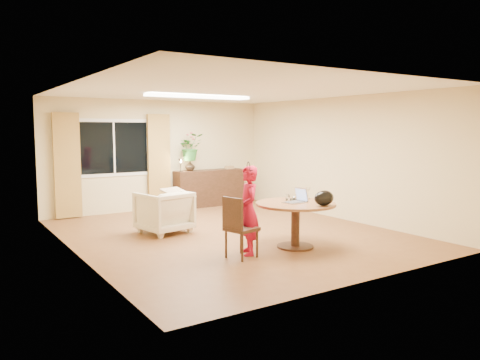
# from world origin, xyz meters

# --- Properties ---
(floor) EXTENTS (6.50, 6.50, 0.00)m
(floor) POSITION_xyz_m (0.00, 0.00, 0.00)
(floor) COLOR brown
(floor) RESTS_ON ground
(ceiling) EXTENTS (6.50, 6.50, 0.00)m
(ceiling) POSITION_xyz_m (0.00, 0.00, 2.60)
(ceiling) COLOR white
(ceiling) RESTS_ON wall_back
(wall_back) EXTENTS (5.50, 0.00, 5.50)m
(wall_back) POSITION_xyz_m (0.00, 3.25, 1.30)
(wall_back) COLOR beige
(wall_back) RESTS_ON floor
(wall_left) EXTENTS (0.00, 6.50, 6.50)m
(wall_left) POSITION_xyz_m (-2.75, 0.00, 1.30)
(wall_left) COLOR beige
(wall_left) RESTS_ON floor
(wall_right) EXTENTS (0.00, 6.50, 6.50)m
(wall_right) POSITION_xyz_m (2.75, 0.00, 1.30)
(wall_right) COLOR beige
(wall_right) RESTS_ON floor
(window) EXTENTS (1.70, 0.03, 1.30)m
(window) POSITION_xyz_m (-1.10, 3.23, 1.50)
(window) COLOR white
(window) RESTS_ON wall_back
(curtain_left) EXTENTS (0.55, 0.08, 2.25)m
(curtain_left) POSITION_xyz_m (-2.15, 3.15, 1.15)
(curtain_left) COLOR olive
(curtain_left) RESTS_ON wall_back
(curtain_right) EXTENTS (0.55, 0.08, 2.25)m
(curtain_right) POSITION_xyz_m (-0.05, 3.15, 1.15)
(curtain_right) COLOR olive
(curtain_right) RESTS_ON wall_back
(ceiling_panel) EXTENTS (2.20, 0.35, 0.05)m
(ceiling_panel) POSITION_xyz_m (0.00, 1.20, 2.57)
(ceiling_panel) COLOR white
(ceiling_panel) RESTS_ON ceiling
(dining_table) EXTENTS (1.29, 1.29, 0.73)m
(dining_table) POSITION_xyz_m (0.35, -1.43, 0.58)
(dining_table) COLOR brown
(dining_table) RESTS_ON floor
(dining_chair) EXTENTS (0.53, 0.50, 0.93)m
(dining_chair) POSITION_xyz_m (-0.72, -1.47, 0.46)
(dining_chair) COLOR black
(dining_chair) RESTS_ON floor
(child) EXTENTS (0.58, 0.47, 1.36)m
(child) POSITION_xyz_m (-0.53, -1.36, 0.68)
(child) COLOR red
(child) RESTS_ON floor
(laptop) EXTENTS (0.40, 0.29, 0.25)m
(laptop) POSITION_xyz_m (0.33, -1.42, 0.86)
(laptop) COLOR #B7B7BC
(laptop) RESTS_ON dining_table
(tumbler) EXTENTS (0.09, 0.09, 0.10)m
(tumbler) POSITION_xyz_m (0.37, -1.20, 0.78)
(tumbler) COLOR white
(tumbler) RESTS_ON dining_table
(wine_glass) EXTENTS (0.08, 0.08, 0.20)m
(wine_glass) POSITION_xyz_m (0.79, -1.22, 0.83)
(wine_glass) COLOR white
(wine_glass) RESTS_ON dining_table
(pot_lid) EXTENTS (0.23, 0.23, 0.04)m
(pot_lid) POSITION_xyz_m (0.54, -1.16, 0.75)
(pot_lid) COLOR white
(pot_lid) RESTS_ON dining_table
(handbag) EXTENTS (0.37, 0.22, 0.24)m
(handbag) POSITION_xyz_m (0.52, -1.90, 0.85)
(handbag) COLOR black
(handbag) RESTS_ON dining_table
(armchair) EXTENTS (1.00, 1.01, 0.79)m
(armchair) POSITION_xyz_m (-1.00, 0.73, 0.39)
(armchair) COLOR beige
(armchair) RESTS_ON floor
(throw) EXTENTS (0.60, 0.67, 0.03)m
(throw) POSITION_xyz_m (-0.72, 0.72, 0.80)
(throw) COLOR beige
(throw) RESTS_ON armchair
(sideboard) EXTENTS (1.81, 0.44, 0.90)m
(sideboard) POSITION_xyz_m (1.23, 3.01, 0.45)
(sideboard) COLOR black
(sideboard) RESTS_ON floor
(vase) EXTENTS (0.26, 0.26, 0.25)m
(vase) POSITION_xyz_m (0.70, 3.01, 1.03)
(vase) COLOR black
(vase) RESTS_ON sideboard
(bouquet) EXTENTS (0.63, 0.56, 0.66)m
(bouquet) POSITION_xyz_m (0.71, 3.01, 1.48)
(bouquet) COLOR #3C6F29
(bouquet) RESTS_ON vase
(book_stack) EXTENTS (0.23, 0.20, 0.08)m
(book_stack) POSITION_xyz_m (1.82, 3.01, 0.95)
(book_stack) COLOR #896445
(book_stack) RESTS_ON sideboard
(desk_lamp) EXTENTS (0.14, 0.14, 0.33)m
(desk_lamp) POSITION_xyz_m (0.42, 2.96, 1.07)
(desk_lamp) COLOR black
(desk_lamp) RESTS_ON sideboard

